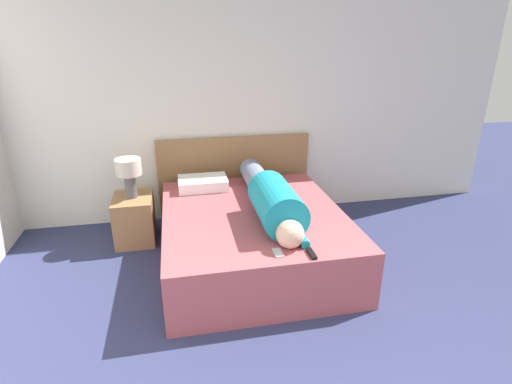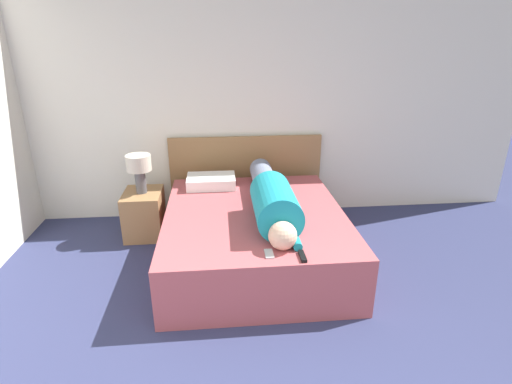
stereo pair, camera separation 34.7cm
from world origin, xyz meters
name	(u,v)px [view 1 (the left image)]	position (x,y,z in m)	size (l,w,h in m)	color
wall_back	(245,105)	(0.00, 3.99, 1.30)	(6.27, 0.06, 2.60)	silver
bed	(253,236)	(-0.15, 2.82, 0.25)	(1.64, 1.91, 0.51)	#A84C51
headboard	(235,176)	(-0.15, 3.92, 0.48)	(1.76, 0.04, 0.95)	olive
nightstand	(135,219)	(-1.28, 3.47, 0.24)	(0.39, 0.50, 0.49)	olive
table_lamp	(129,171)	(-1.28, 3.47, 0.77)	(0.25, 0.25, 0.41)	#4C4C51
person_lying	(271,198)	(0.00, 2.74, 0.67)	(0.37, 1.72, 0.37)	#DBB293
pillow_near_headboard	(203,183)	(-0.55, 3.53, 0.56)	(0.51, 0.36, 0.12)	white
tv_remote	(311,253)	(0.13, 1.97, 0.52)	(0.04, 0.15, 0.02)	black
cell_phone	(278,253)	(-0.11, 2.04, 0.51)	(0.06, 0.13, 0.01)	#B2B7BC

